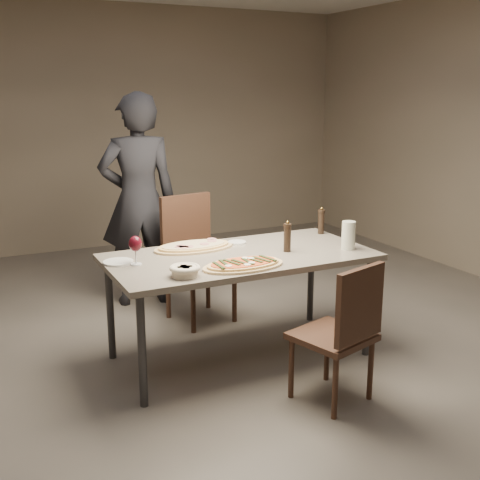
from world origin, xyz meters
name	(u,v)px	position (x,y,z in m)	size (l,w,h in m)	color
room	(240,159)	(0.00, 0.00, 1.40)	(7.00, 7.00, 7.00)	#605952
dining_table	(240,262)	(0.00, 0.00, 0.69)	(1.80, 0.90, 0.75)	slate
zucchini_pizza	(243,264)	(-0.11, -0.28, 0.77)	(0.55, 0.30, 0.05)	tan
ham_pizza	(194,247)	(-0.23, 0.27, 0.77)	(0.58, 0.32, 0.04)	tan
bread_basket	(185,270)	(-0.52, -0.30, 0.79)	(0.19, 0.19, 0.07)	beige
oil_dish	(237,242)	(0.11, 0.27, 0.76)	(0.13, 0.13, 0.02)	white
pepper_mill_left	(287,237)	(0.32, -0.08, 0.85)	(0.06, 0.06, 0.22)	black
pepper_mill_right	(321,221)	(0.83, 0.26, 0.85)	(0.05, 0.05, 0.21)	black
carafe	(348,235)	(0.74, -0.21, 0.85)	(0.10, 0.10, 0.20)	silver
wine_glass	(135,245)	(-0.71, 0.07, 0.88)	(0.08, 0.08, 0.19)	silver
side_plate	(118,262)	(-0.80, 0.15, 0.76)	(0.20, 0.20, 0.01)	white
chair_near	(344,327)	(0.26, -0.86, 0.49)	(0.51, 0.51, 0.87)	#3B2419
chair_far	(194,251)	(0.01, 0.86, 0.57)	(0.55, 0.55, 1.01)	#3B2419
diner	(139,201)	(-0.28, 1.40, 0.91)	(0.67, 0.44, 1.83)	black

